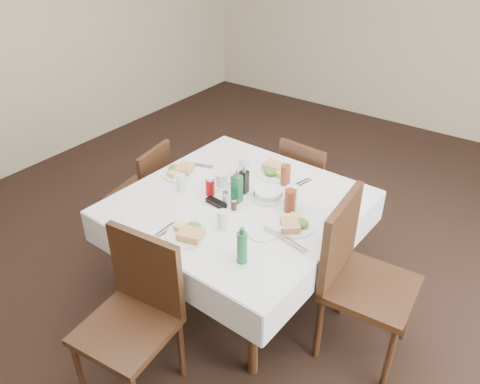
{
  "coord_description": "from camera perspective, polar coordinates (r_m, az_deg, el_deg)",
  "views": [
    {
      "loc": [
        1.41,
        -2.21,
        2.43
      ],
      "look_at": [
        -0.11,
        -0.09,
        0.8
      ],
      "focal_mm": 35.0,
      "sensor_mm": 36.0,
      "label": 1
    }
  ],
  "objects": [
    {
      "name": "water_n",
      "position": [
        3.31,
        0.47,
        3.1
      ],
      "size": [
        0.07,
        0.07,
        0.14
      ],
      "color": "silver",
      "rests_on": "dining_table"
    },
    {
      "name": "cutlery_w",
      "position": [
        3.46,
        -4.67,
        3.21
      ],
      "size": [
        0.18,
        0.09,
        0.01
      ],
      "color": "silver",
      "rests_on": "dining_table"
    },
    {
      "name": "meal_east",
      "position": [
        2.82,
        6.61,
        -3.93
      ],
      "size": [
        0.25,
        0.25,
        0.05
      ],
      "color": "white",
      "rests_on": "dining_table"
    },
    {
      "name": "water_s",
      "position": [
        2.77,
        -2.12,
        -3.41
      ],
      "size": [
        0.07,
        0.07,
        0.12
      ],
      "color": "silver",
      "rests_on": "dining_table"
    },
    {
      "name": "room_shell",
      "position": [
        2.72,
        3.19,
        16.65
      ],
      "size": [
        6.04,
        7.04,
        2.8
      ],
      "color": "#C6B497",
      "rests_on": "ground"
    },
    {
      "name": "sunglasses",
      "position": [
        3.01,
        -2.92,
        -1.32
      ],
      "size": [
        0.15,
        0.06,
        0.03
      ],
      "color": "black",
      "rests_on": "dining_table"
    },
    {
      "name": "chair_east",
      "position": [
        2.85,
        14.0,
        -9.24
      ],
      "size": [
        0.53,
        0.53,
        1.04
      ],
      "color": "black",
      "rests_on": "ground"
    },
    {
      "name": "water_w",
      "position": [
        3.16,
        -7.18,
        1.16
      ],
      "size": [
        0.06,
        0.06,
        0.12
      ],
      "color": "silver",
      "rests_on": "dining_table"
    },
    {
      "name": "oil_cruet_green",
      "position": [
        2.99,
        -0.39,
        0.55
      ],
      "size": [
        0.06,
        0.06,
        0.24
      ],
      "color": "#176031",
      "rests_on": "dining_table"
    },
    {
      "name": "salt_shaker",
      "position": [
        3.0,
        -1.78,
        -0.71
      ],
      "size": [
        0.04,
        0.04,
        0.09
      ],
      "color": "white",
      "rests_on": "dining_table"
    },
    {
      "name": "meal_west",
      "position": [
        3.37,
        -7.35,
        2.55
      ],
      "size": [
        0.26,
        0.26,
        0.06
      ],
      "color": "white",
      "rests_on": "dining_table"
    },
    {
      "name": "pepper_shaker",
      "position": [
        2.95,
        -0.77,
        -1.5
      ],
      "size": [
        0.03,
        0.03,
        0.08
      ],
      "color": "#3F271A",
      "rests_on": "dining_table"
    },
    {
      "name": "ketchup_bottle",
      "position": [
        3.09,
        -3.66,
        0.65
      ],
      "size": [
        0.06,
        0.06,
        0.13
      ],
      "color": "#950907",
      "rests_on": "dining_table"
    },
    {
      "name": "side_plate_b",
      "position": [
        2.76,
        2.72,
        -5.07
      ],
      "size": [
        0.17,
        0.17,
        0.01
      ],
      "color": "white",
      "rests_on": "dining_table"
    },
    {
      "name": "ground_plane",
      "position": [
        3.57,
        2.36,
        -10.85
      ],
      "size": [
        7.0,
        7.0,
        0.0
      ],
      "primitive_type": "plane",
      "color": "black"
    },
    {
      "name": "iced_tea_a",
      "position": [
        3.21,
        5.57,
        2.08
      ],
      "size": [
        0.07,
        0.07,
        0.14
      ],
      "color": "maroon",
      "rests_on": "dining_table"
    },
    {
      "name": "chair_west",
      "position": [
        3.82,
        -11.24,
        0.59
      ],
      "size": [
        0.46,
        0.46,
        0.83
      ],
      "color": "black",
      "rests_on": "ground"
    },
    {
      "name": "chair_south",
      "position": [
        2.67,
        -12.54,
        -13.56
      ],
      "size": [
        0.51,
        0.51,
        0.98
      ],
      "color": "black",
      "rests_on": "ground"
    },
    {
      "name": "cutlery_n",
      "position": [
        3.26,
        7.57,
        1.08
      ],
      "size": [
        0.08,
        0.18,
        0.01
      ],
      "color": "silver",
      "rests_on": "dining_table"
    },
    {
      "name": "dining_table",
      "position": [
        3.09,
        -0.21,
        -2.23
      ],
      "size": [
        1.49,
        1.49,
        0.76
      ],
      "color": "black",
      "rests_on": "ground"
    },
    {
      "name": "meal_north",
      "position": [
        3.35,
        4.25,
        2.58
      ],
      "size": [
        0.28,
        0.28,
        0.06
      ],
      "color": "white",
      "rests_on": "dining_table"
    },
    {
      "name": "bread_basket",
      "position": [
        3.06,
        3.42,
        -0.36
      ],
      "size": [
        0.19,
        0.19,
        0.06
      ],
      "color": "silver",
      "rests_on": "dining_table"
    },
    {
      "name": "water_e",
      "position": [
        2.98,
        6.35,
        -0.52
      ],
      "size": [
        0.08,
        0.08,
        0.14
      ],
      "color": "silver",
      "rests_on": "dining_table"
    },
    {
      "name": "meal_south",
      "position": [
        2.75,
        -6.16,
        -4.94
      ],
      "size": [
        0.27,
        0.27,
        0.06
      ],
      "color": "white",
      "rests_on": "dining_table"
    },
    {
      "name": "cutlery_s",
      "position": [
        2.82,
        -8.97,
        -4.57
      ],
      "size": [
        0.04,
        0.17,
        0.01
      ],
      "color": "silver",
      "rests_on": "dining_table"
    },
    {
      "name": "green_bottle",
      "position": [
        2.51,
        0.24,
        -6.73
      ],
      "size": [
        0.06,
        0.06,
        0.22
      ],
      "color": "#176031",
      "rests_on": "dining_table"
    },
    {
      "name": "cutlery_e",
      "position": [
        2.69,
        6.56,
        -6.41
      ],
      "size": [
        0.19,
        0.08,
        0.01
      ],
      "color": "silver",
      "rests_on": "dining_table"
    },
    {
      "name": "iced_tea_b",
      "position": [
        2.93,
        6.11,
        -1.08
      ],
      "size": [
        0.07,
        0.07,
        0.15
      ],
      "color": "maroon",
      "rests_on": "dining_table"
    },
    {
      "name": "side_plate_a",
      "position": [
        3.36,
        0.02,
        2.4
      ],
      "size": [
        0.18,
        0.18,
        0.01
      ],
      "color": "white",
      "rests_on": "dining_table"
    },
    {
      "name": "chair_north",
      "position": [
        3.82,
        8.11,
        1.17
      ],
      "size": [
        0.44,
        0.44,
        0.86
      ],
      "color": "black",
      "rests_on": "ground"
    },
    {
      "name": "oil_cruet_dark",
      "position": [
        3.1,
        0.5,
        1.37
      ],
      "size": [
        0.05,
        0.05,
        0.21
      ],
      "color": "black",
      "rests_on": "dining_table"
    },
    {
      "name": "coffee_mug",
      "position": [
        3.18,
        -2.22,
        1.36
      ],
      "size": [
        0.14,
        0.13,
        0.1
      ],
      "color": "white",
      "rests_on": "dining_table"
    },
    {
      "name": "sugar_caddy",
      "position": [
        2.76,
        4.11,
        -4.55
      ],
      "size": [
        0.1,
        0.06,
        0.05
      ],
      "color": "white",
      "rests_on": "dining_table"
    }
  ]
}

